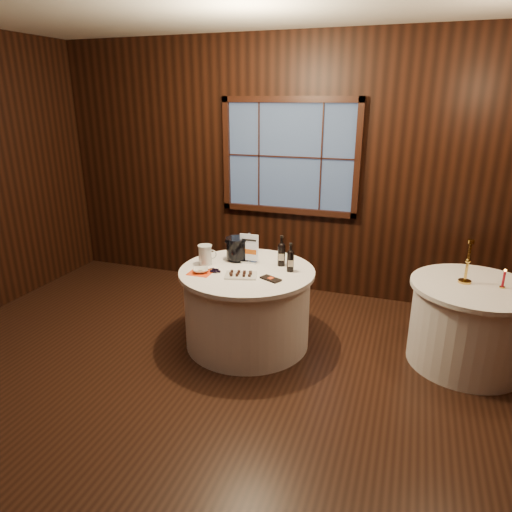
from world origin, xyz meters
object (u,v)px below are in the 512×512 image
at_px(sign_stand, 249,253).
at_px(port_bottle_left, 281,253).
at_px(side_table, 469,324).
at_px(port_bottle_right, 290,259).
at_px(red_candle, 503,280).
at_px(chocolate_box, 271,279).
at_px(cracker_bowl, 201,270).
at_px(glass_pitcher, 205,255).
at_px(main_table, 247,307).
at_px(ice_bucket, 237,248).
at_px(grape_bunch, 215,270).
at_px(chocolate_plate, 241,275).
at_px(brass_candlestick, 467,267).

height_order(sign_stand, port_bottle_left, sign_stand).
relative_size(side_table, port_bottle_left, 3.59).
relative_size(port_bottle_right, red_candle, 1.63).
xyz_separation_m(port_bottle_left, port_bottle_right, (0.12, -0.12, -0.01)).
xyz_separation_m(side_table, sign_stand, (-2.05, -0.10, 0.49)).
bearing_deg(chocolate_box, red_candle, 39.36).
height_order(port_bottle_left, cracker_bowl, port_bottle_left).
bearing_deg(port_bottle_right, glass_pitcher, 168.58).
bearing_deg(port_bottle_right, red_candle, -10.88).
xyz_separation_m(sign_stand, red_candle, (2.25, 0.11, -0.04)).
relative_size(main_table, ice_bucket, 5.53).
bearing_deg(grape_bunch, port_bottle_right, 21.45).
xyz_separation_m(main_table, glass_pitcher, (-0.43, 0.00, 0.48)).
relative_size(main_table, grape_bunch, 7.95).
height_order(grape_bunch, red_candle, red_candle).
relative_size(chocolate_plate, cracker_bowl, 2.31).
bearing_deg(glass_pitcher, side_table, -17.51).
bearing_deg(port_bottle_right, chocolate_box, -130.46).
distance_m(chocolate_box, brass_candlestick, 1.70).
relative_size(ice_bucket, chocolate_plate, 0.71).
bearing_deg(red_candle, side_table, -178.00).
bearing_deg(side_table, sign_stand, -177.08).
bearing_deg(glass_pitcher, ice_bucket, 16.72).
height_order(chocolate_plate, cracker_bowl, chocolate_plate).
distance_m(chocolate_box, grape_bunch, 0.54).
distance_m(glass_pitcher, cracker_bowl, 0.23).
bearing_deg(ice_bucket, cracker_bowl, -114.60).
bearing_deg(red_candle, port_bottle_left, -177.28).
bearing_deg(main_table, port_bottle_left, 38.27).
height_order(glass_pitcher, brass_candlestick, brass_candlestick).
height_order(port_bottle_left, grape_bunch, port_bottle_left).
bearing_deg(brass_candlestick, sign_stand, -176.09).
relative_size(ice_bucket, cracker_bowl, 1.64).
bearing_deg(chocolate_box, ice_bucket, 166.36).
xyz_separation_m(main_table, red_candle, (2.21, 0.31, 0.45)).
bearing_deg(chocolate_box, main_table, 175.68).
distance_m(main_table, grape_bunch, 0.50).
distance_m(sign_stand, grape_bunch, 0.42).
bearing_deg(brass_candlestick, ice_bucket, -176.99).
xyz_separation_m(chocolate_plate, cracker_bowl, (-0.38, -0.03, 0.00)).
height_order(side_table, brass_candlestick, brass_candlestick).
bearing_deg(chocolate_plate, chocolate_box, 2.35).
bearing_deg(grape_bunch, chocolate_plate, -3.03).
relative_size(port_bottle_left, ice_bucket, 1.30).
bearing_deg(ice_bucket, grape_bunch, -100.69).
distance_m(port_bottle_right, glass_pitcher, 0.83).
relative_size(port_bottle_left, grape_bunch, 1.87).
bearing_deg(side_table, cracker_bowl, -167.98).
height_order(port_bottle_right, ice_bucket, port_bottle_right).
relative_size(sign_stand, ice_bucket, 1.31).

